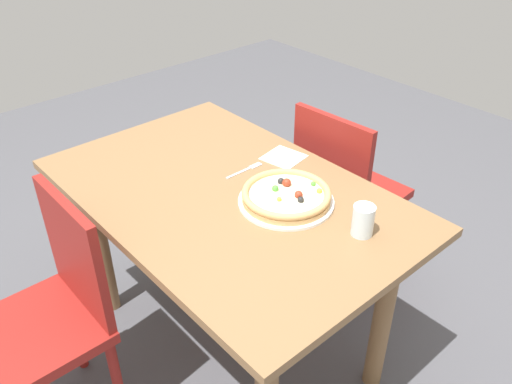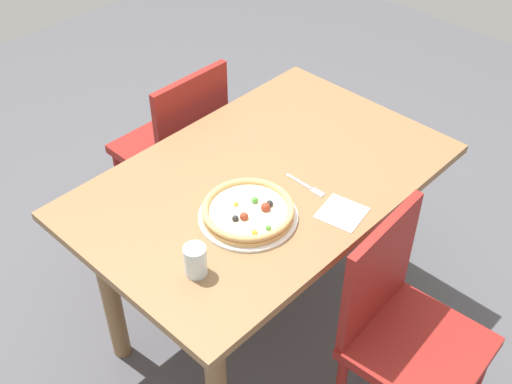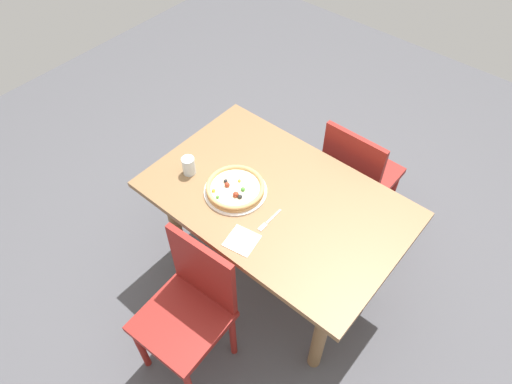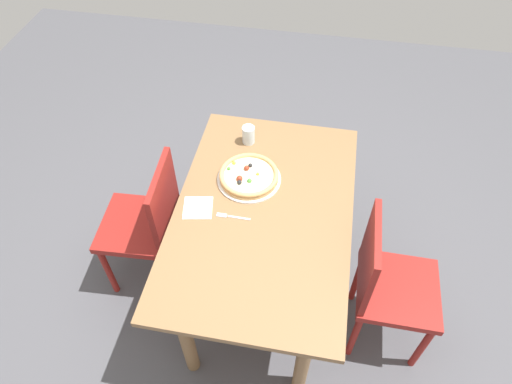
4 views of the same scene
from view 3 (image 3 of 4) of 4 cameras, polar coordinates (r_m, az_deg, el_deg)
ground_plane at (r=2.99m, az=2.06°, el=-10.10°), size 6.00×6.00×0.00m
dining_table at (r=2.46m, az=2.46°, el=-2.54°), size 1.33×0.85×0.76m
chair_near at (r=2.90m, az=12.35°, el=2.10°), size 0.40×0.40×0.89m
chair_far at (r=2.34m, az=-8.12°, el=-13.89°), size 0.42×0.42×0.89m
plate at (r=2.39m, az=-2.54°, el=0.12°), size 0.33×0.33×0.01m
pizza at (r=2.37m, az=-2.57°, el=0.51°), size 0.30×0.30×0.05m
fork at (r=2.27m, az=1.51°, el=-3.66°), size 0.02×0.17×0.00m
drinking_glass at (r=2.47m, az=-8.29°, el=3.23°), size 0.07×0.07×0.10m
napkin at (r=2.20m, az=-1.75°, el=-5.99°), size 0.16×0.16×0.00m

